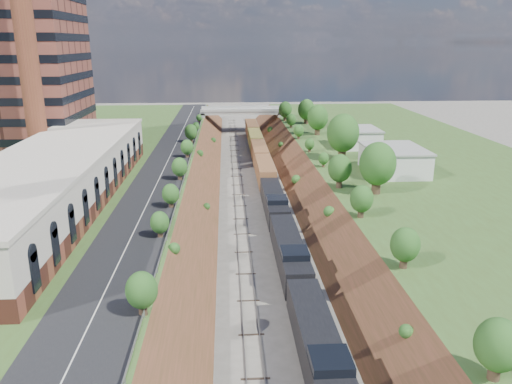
# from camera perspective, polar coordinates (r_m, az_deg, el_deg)

# --- Properties ---
(platform_left) EXTENTS (44.00, 180.00, 5.00)m
(platform_left) POSITION_cam_1_polar(r_m,az_deg,el_deg) (95.75, -20.59, 1.36)
(platform_left) COLOR #3D5422
(platform_left) RESTS_ON ground
(platform_right) EXTENTS (44.00, 180.00, 5.00)m
(platform_right) POSITION_cam_1_polar(r_m,az_deg,el_deg) (98.88, 19.03, 1.98)
(platform_right) COLOR #3D5422
(platform_right) RESTS_ON ground
(embankment_left) EXTENTS (10.00, 180.00, 10.00)m
(embankment_left) POSITION_cam_1_polar(r_m,az_deg,el_deg) (92.35, -7.28, 0.17)
(embankment_left) COLOR brown
(embankment_left) RESTS_ON ground
(embankment_right) EXTENTS (10.00, 180.00, 10.00)m
(embankment_right) POSITION_cam_1_polar(r_m,az_deg,el_deg) (93.44, 6.31, 0.40)
(embankment_right) COLOR brown
(embankment_right) RESTS_ON ground
(rail_left_track) EXTENTS (1.58, 180.00, 0.18)m
(rail_left_track) POSITION_cam_1_polar(r_m,az_deg,el_deg) (92.12, -2.06, 0.31)
(rail_left_track) COLOR gray
(rail_left_track) RESTS_ON ground
(rail_right_track) EXTENTS (1.58, 180.00, 0.18)m
(rail_right_track) POSITION_cam_1_polar(r_m,az_deg,el_deg) (92.38, 1.16, 0.37)
(rail_right_track) COLOR gray
(rail_right_track) RESTS_ON ground
(road) EXTENTS (8.00, 180.00, 0.10)m
(road) POSITION_cam_1_polar(r_m,az_deg,el_deg) (91.47, -10.21, 3.15)
(road) COLOR black
(road) RESTS_ON platform_left
(guardrail) EXTENTS (0.10, 171.00, 0.70)m
(guardrail) POSITION_cam_1_polar(r_m,az_deg,el_deg) (90.77, -7.67, 3.49)
(guardrail) COLOR #99999E
(guardrail) RESTS_ON platform_left
(commercial_building) EXTENTS (14.30, 62.30, 7.00)m
(commercial_building) POSITION_cam_1_polar(r_m,az_deg,el_deg) (72.52, -22.16, 1.42)
(commercial_building) COLOR brown
(commercial_building) RESTS_ON platform_left
(highrise_tower) EXTENTS (22.00, 22.00, 53.90)m
(highrise_tower) POSITION_cam_1_polar(r_m,az_deg,el_deg) (108.01, -26.32, 18.70)
(highrise_tower) COLOR brown
(highrise_tower) RESTS_ON platform_left
(smokestack) EXTENTS (3.20, 3.20, 40.00)m
(smokestack) POSITION_cam_1_polar(r_m,az_deg,el_deg) (90.01, -24.71, 14.56)
(smokestack) COLOR brown
(smokestack) RESTS_ON platform_left
(overpass) EXTENTS (24.50, 8.30, 7.40)m
(overpass) POSITION_cam_1_polar(r_m,az_deg,el_deg) (151.90, -1.70, 8.70)
(overpass) COLOR gray
(overpass) RESTS_ON ground
(white_building_near) EXTENTS (9.00, 12.00, 4.00)m
(white_building_near) POSITION_cam_1_polar(r_m,az_deg,el_deg) (87.24, 15.47, 3.46)
(white_building_near) COLOR silver
(white_building_near) RESTS_ON platform_right
(white_building_far) EXTENTS (8.00, 10.00, 3.60)m
(white_building_far) POSITION_cam_1_polar(r_m,az_deg,el_deg) (107.75, 11.52, 6.07)
(white_building_far) COLOR silver
(white_building_far) RESTS_ON platform_right
(tree_right_large) EXTENTS (5.25, 5.25, 7.61)m
(tree_right_large) POSITION_cam_1_polar(r_m,az_deg,el_deg) (73.61, 13.74, 3.11)
(tree_right_large) COLOR #473323
(tree_right_large) RESTS_ON platform_right
(tree_left_crest) EXTENTS (2.45, 2.45, 3.55)m
(tree_left_crest) POSITION_cam_1_polar(r_m,az_deg,el_deg) (52.47, -11.13, -4.92)
(tree_left_crest) COLOR #473323
(tree_left_crest) RESTS_ON platform_left
(freight_train) EXTENTS (3.03, 122.08, 4.55)m
(freight_train) POSITION_cam_1_polar(r_m,az_deg,el_deg) (92.38, 1.14, 1.96)
(freight_train) COLOR black
(freight_train) RESTS_ON ground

